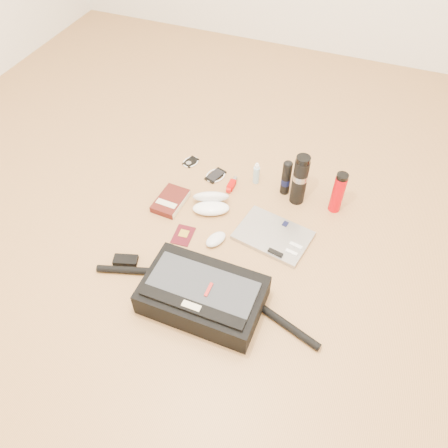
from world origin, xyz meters
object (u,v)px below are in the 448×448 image
(messenger_bag, at_px, (202,295))
(thermos_red, at_px, (338,193))
(book, at_px, (171,201))
(laptop, at_px, (273,236))
(thermos_black, at_px, (300,180))

(messenger_bag, xyz_separation_m, thermos_red, (0.40, 0.74, 0.05))
(book, bearing_deg, laptop, 0.55)
(book, distance_m, thermos_black, 0.65)
(book, relative_size, thermos_red, 0.88)
(messenger_bag, distance_m, book, 0.61)
(thermos_black, height_order, thermos_red, thermos_black)
(messenger_bag, height_order, laptop, messenger_bag)
(book, distance_m, thermos_red, 0.83)
(thermos_black, relative_size, thermos_red, 1.23)
(thermos_red, bearing_deg, thermos_black, -177.33)
(laptop, height_order, thermos_red, thermos_red)
(laptop, xyz_separation_m, book, (-0.55, 0.03, 0.01))
(messenger_bag, distance_m, thermos_red, 0.84)
(messenger_bag, bearing_deg, thermos_red, 62.18)
(messenger_bag, height_order, book, messenger_bag)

